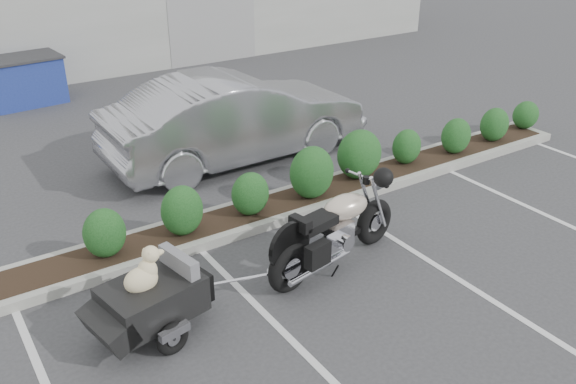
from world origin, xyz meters
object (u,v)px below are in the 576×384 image
motorcycle (336,230)px  sedan (236,118)px  pet_trailer (151,298)px  dumpster (25,80)px

motorcycle → sedan: size_ratio=0.48×
pet_trailer → sedan: 5.59m
motorcycle → pet_trailer: 2.79m
motorcycle → pet_trailer: (-2.79, 0.02, -0.07)m
motorcycle → sedan: bearing=69.0°
sedan → dumpster: (-2.74, 6.21, -0.26)m
dumpster → sedan: bearing=-71.0°
motorcycle → pet_trailer: motorcycle is taller
pet_trailer → sedan: (3.56, 4.29, 0.36)m
pet_trailer → sedan: bearing=39.4°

